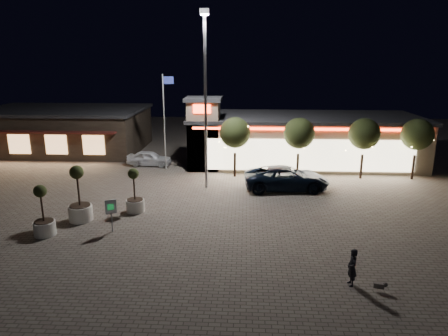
# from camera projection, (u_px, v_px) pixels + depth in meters

# --- Properties ---
(ground) EXTENTS (90.00, 90.00, 0.00)m
(ground) POSITION_uv_depth(u_px,v_px,m) (156.00, 232.00, 21.89)
(ground) COLOR #6A6156
(ground) RESTS_ON ground
(retail_building) EXTENTS (20.40, 8.40, 6.10)m
(retail_building) POSITION_uv_depth(u_px,v_px,m) (297.00, 139.00, 36.04)
(retail_building) COLOR gray
(retail_building) RESTS_ON ground
(restaurant_building) EXTENTS (16.40, 11.00, 4.30)m
(restaurant_building) POSITION_uv_depth(u_px,v_px,m) (64.00, 129.00, 41.31)
(restaurant_building) COLOR #382D23
(restaurant_building) RESTS_ON ground
(floodlight_pole) EXTENTS (0.60, 0.40, 12.38)m
(floodlight_pole) POSITION_uv_depth(u_px,v_px,m) (205.00, 91.00, 27.64)
(floodlight_pole) COLOR gray
(floodlight_pole) RESTS_ON ground
(flagpole) EXTENTS (0.95, 0.10, 8.00)m
(flagpole) POSITION_uv_depth(u_px,v_px,m) (165.00, 114.00, 33.27)
(flagpole) COLOR white
(flagpole) RESTS_ON ground
(string_tree_a) EXTENTS (2.42, 2.42, 4.79)m
(string_tree_a) POSITION_uv_depth(u_px,v_px,m) (235.00, 133.00, 31.34)
(string_tree_a) COLOR #332319
(string_tree_a) RESTS_ON ground
(string_tree_b) EXTENTS (2.42, 2.42, 4.79)m
(string_tree_b) POSITION_uv_depth(u_px,v_px,m) (299.00, 133.00, 31.07)
(string_tree_b) COLOR #332319
(string_tree_b) RESTS_ON ground
(string_tree_c) EXTENTS (2.42, 2.42, 4.79)m
(string_tree_c) POSITION_uv_depth(u_px,v_px,m) (364.00, 134.00, 30.81)
(string_tree_c) COLOR #332319
(string_tree_c) RESTS_ON ground
(string_tree_d) EXTENTS (2.42, 2.42, 4.79)m
(string_tree_d) POSITION_uv_depth(u_px,v_px,m) (417.00, 135.00, 30.59)
(string_tree_d) COLOR #332319
(string_tree_d) RESTS_ON ground
(pickup_truck) EXTENTS (6.26, 3.22, 1.69)m
(pickup_truck) POSITION_uv_depth(u_px,v_px,m) (286.00, 178.00, 28.84)
(pickup_truck) COLOR black
(pickup_truck) RESTS_ON ground
(white_sedan) EXTENTS (3.98, 1.80, 1.33)m
(white_sedan) POSITION_uv_depth(u_px,v_px,m) (149.00, 158.00, 35.40)
(white_sedan) COLOR white
(white_sedan) RESTS_ON ground
(pedestrian) EXTENTS (0.44, 0.62, 1.62)m
(pedestrian) POSITION_uv_depth(u_px,v_px,m) (352.00, 267.00, 16.51)
(pedestrian) COLOR black
(pedestrian) RESTS_ON ground
(dog) EXTENTS (0.54, 0.28, 0.29)m
(dog) POSITION_uv_depth(u_px,v_px,m) (381.00, 285.00, 16.16)
(dog) COLOR #59514C
(dog) RESTS_ON ground
(planter_left) EXTENTS (1.36, 1.36, 3.33)m
(planter_left) POSITION_uv_depth(u_px,v_px,m) (80.00, 204.00, 23.17)
(planter_left) COLOR silver
(planter_left) RESTS_ON ground
(planter_mid) EXTENTS (1.15, 1.15, 2.82)m
(planter_mid) POSITION_uv_depth(u_px,v_px,m) (44.00, 220.00, 21.27)
(planter_mid) COLOR silver
(planter_mid) RESTS_ON ground
(planter_right) EXTENTS (1.13, 1.13, 2.78)m
(planter_right) POSITION_uv_depth(u_px,v_px,m) (135.00, 198.00, 24.58)
(planter_right) COLOR silver
(planter_right) RESTS_ON ground
(valet_sign) EXTENTS (0.58, 0.29, 1.84)m
(valet_sign) POSITION_uv_depth(u_px,v_px,m) (111.00, 210.00, 21.56)
(valet_sign) COLOR gray
(valet_sign) RESTS_ON ground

